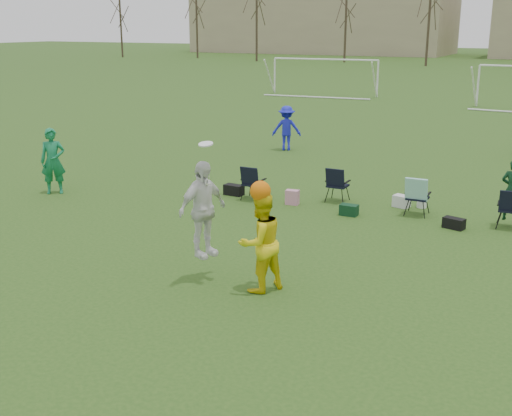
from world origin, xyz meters
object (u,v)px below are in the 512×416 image
Objects in this scene: fielder_green_near at (53,161)px; center_contest at (236,227)px; fielder_blue at (287,128)px; goal_left at (325,66)px.

fielder_green_near is 8.75m from center_contest.
fielder_green_near is 9.62m from fielder_blue.
goal_left reaches higher than fielder_green_near.
fielder_blue is (3.19, 9.07, -0.09)m from fielder_green_near.
fielder_green_near is 0.70× the size of center_contest.
fielder_green_near is 1.11× the size of fielder_blue.
fielder_green_near is at bearing -89.28° from goal_left.
fielder_blue is 20.33m from goal_left.
goal_left is at bearing 108.68° from center_contest.
fielder_blue is at bearing 110.73° from center_contest.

